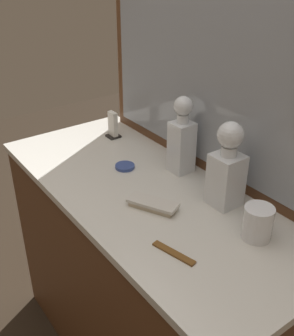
{
  "coord_description": "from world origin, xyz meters",
  "views": [
    {
      "loc": [
        0.95,
        -0.68,
        1.56
      ],
      "look_at": [
        0.0,
        0.0,
        0.92
      ],
      "focal_mm": 44.39,
      "sensor_mm": 36.0,
      "label": 1
    }
  ],
  "objects_px": {
    "silver_brush_front": "(153,204)",
    "tortoiseshell_comb": "(174,253)",
    "crystal_tumbler_center": "(257,224)",
    "porcelain_dish": "(125,166)",
    "crystal_decanter_front": "(182,142)",
    "napkin_holder": "(113,127)",
    "crystal_decanter_far_right": "(227,173)"
  },
  "relations": [
    {
      "from": "porcelain_dish",
      "to": "crystal_decanter_front",
      "type": "bearing_deg",
      "value": 48.83
    },
    {
      "from": "crystal_tumbler_center",
      "to": "silver_brush_front",
      "type": "bearing_deg",
      "value": -152.55
    },
    {
      "from": "crystal_decanter_far_right",
      "to": "crystal_tumbler_center",
      "type": "relative_size",
      "value": 2.81
    },
    {
      "from": "crystal_decanter_front",
      "to": "crystal_decanter_far_right",
      "type": "bearing_deg",
      "value": -6.02
    },
    {
      "from": "porcelain_dish",
      "to": "crystal_tumbler_center",
      "type": "bearing_deg",
      "value": 7.96
    },
    {
      "from": "crystal_tumbler_center",
      "to": "napkin_holder",
      "type": "relative_size",
      "value": 0.88
    },
    {
      "from": "crystal_decanter_front",
      "to": "silver_brush_front",
      "type": "bearing_deg",
      "value": -59.32
    },
    {
      "from": "crystal_decanter_front",
      "to": "napkin_holder",
      "type": "relative_size",
      "value": 2.51
    },
    {
      "from": "crystal_tumbler_center",
      "to": "silver_brush_front",
      "type": "xyz_separation_m",
      "value": [
        -0.28,
        -0.15,
        -0.03
      ]
    },
    {
      "from": "tortoiseshell_comb",
      "to": "porcelain_dish",
      "type": "bearing_deg",
      "value": 161.88
    },
    {
      "from": "crystal_decanter_front",
      "to": "napkin_holder",
      "type": "xyz_separation_m",
      "value": [
        -0.38,
        -0.04,
        -0.06
      ]
    },
    {
      "from": "crystal_tumbler_center",
      "to": "porcelain_dish",
      "type": "relative_size",
      "value": 1.38
    },
    {
      "from": "crystal_tumbler_center",
      "to": "tortoiseshell_comb",
      "type": "height_order",
      "value": "crystal_tumbler_center"
    },
    {
      "from": "tortoiseshell_comb",
      "to": "napkin_holder",
      "type": "relative_size",
      "value": 1.2
    },
    {
      "from": "crystal_tumbler_center",
      "to": "silver_brush_front",
      "type": "distance_m",
      "value": 0.32
    },
    {
      "from": "crystal_decanter_far_right",
      "to": "napkin_holder",
      "type": "height_order",
      "value": "crystal_decanter_far_right"
    },
    {
      "from": "crystal_decanter_far_right",
      "to": "silver_brush_front",
      "type": "bearing_deg",
      "value": -118.97
    },
    {
      "from": "crystal_decanter_front",
      "to": "napkin_holder",
      "type": "distance_m",
      "value": 0.39
    },
    {
      "from": "crystal_decanter_far_right",
      "to": "porcelain_dish",
      "type": "bearing_deg",
      "value": -161.33
    },
    {
      "from": "porcelain_dish",
      "to": "tortoiseshell_comb",
      "type": "distance_m",
      "value": 0.49
    },
    {
      "from": "silver_brush_front",
      "to": "crystal_tumbler_center",
      "type": "bearing_deg",
      "value": 27.45
    },
    {
      "from": "crystal_decanter_far_right",
      "to": "napkin_holder",
      "type": "relative_size",
      "value": 2.48
    },
    {
      "from": "silver_brush_front",
      "to": "napkin_holder",
      "type": "height_order",
      "value": "napkin_holder"
    },
    {
      "from": "porcelain_dish",
      "to": "napkin_holder",
      "type": "bearing_deg",
      "value": 156.88
    },
    {
      "from": "crystal_decanter_front",
      "to": "tortoiseshell_comb",
      "type": "xyz_separation_m",
      "value": [
        0.34,
        -0.3,
        -0.11
      ]
    },
    {
      "from": "crystal_decanter_front",
      "to": "crystal_tumbler_center",
      "type": "height_order",
      "value": "crystal_decanter_front"
    },
    {
      "from": "crystal_decanter_front",
      "to": "crystal_tumbler_center",
      "type": "bearing_deg",
      "value": -10.23
    },
    {
      "from": "crystal_tumbler_center",
      "to": "tortoiseshell_comb",
      "type": "xyz_separation_m",
      "value": [
        -0.08,
        -0.23,
        -0.04
      ]
    },
    {
      "from": "crystal_decanter_front",
      "to": "porcelain_dish",
      "type": "bearing_deg",
      "value": -131.17
    },
    {
      "from": "silver_brush_front",
      "to": "tortoiseshell_comb",
      "type": "relative_size",
      "value": 1.26
    },
    {
      "from": "porcelain_dish",
      "to": "napkin_holder",
      "type": "distance_m",
      "value": 0.28
    },
    {
      "from": "silver_brush_front",
      "to": "tortoiseshell_comb",
      "type": "height_order",
      "value": "silver_brush_front"
    }
  ]
}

